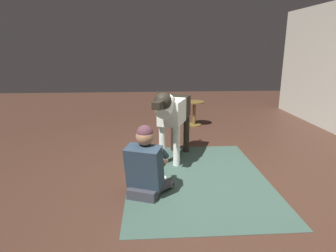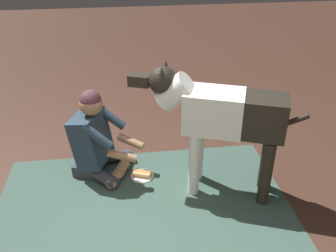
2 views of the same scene
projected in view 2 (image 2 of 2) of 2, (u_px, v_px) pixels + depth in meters
The scene contains 5 objects.
ground_plane at pixel (123, 212), 3.13m from camera, with size 16.06×16.06×0.00m, color #40281E.
area_rug at pixel (145, 214), 3.11m from camera, with size 2.51×1.84×0.01m, color #364F44.
person_sitting_on_floor at pixel (96, 140), 3.47m from camera, with size 0.71×0.61×0.86m.
large_dog at pixel (220, 116), 3.05m from camera, with size 1.40×0.65×1.16m.
hot_dog_on_plate at pixel (142, 174), 3.55m from camera, with size 0.22×0.22×0.06m.
Camera 2 is at (-0.06, 2.39, 2.19)m, focal length 39.67 mm.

